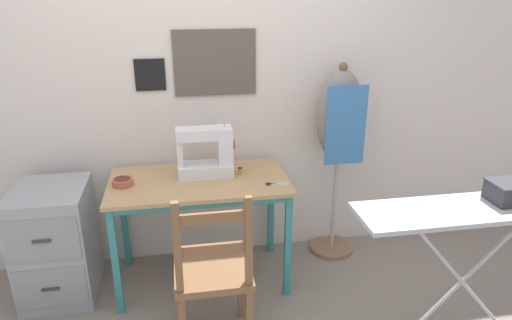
% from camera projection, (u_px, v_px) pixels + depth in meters
% --- Properties ---
extents(ground_plane, '(14.00, 14.00, 0.00)m').
position_uv_depth(ground_plane, '(207.00, 306.00, 2.83)').
color(ground_plane, gray).
extents(wall_back, '(10.00, 0.07, 2.55)m').
position_uv_depth(wall_back, '(192.00, 81.00, 2.99)').
color(wall_back, silver).
rests_on(wall_back, ground_plane).
extents(sewing_table, '(1.11, 0.60, 0.73)m').
position_uv_depth(sewing_table, '(200.00, 193.00, 2.87)').
color(sewing_table, tan).
rests_on(sewing_table, ground_plane).
extents(sewing_machine, '(0.36, 0.16, 0.34)m').
position_uv_depth(sewing_machine, '(209.00, 153.00, 2.86)').
color(sewing_machine, white).
rests_on(sewing_machine, sewing_table).
extents(fabric_bowl, '(0.13, 0.13, 0.04)m').
position_uv_depth(fabric_bowl, '(123.00, 182.00, 2.76)').
color(fabric_bowl, '#B25647').
rests_on(fabric_bowl, sewing_table).
extents(scissors, '(0.14, 0.05, 0.01)m').
position_uv_depth(scissors, '(273.00, 184.00, 2.78)').
color(scissors, silver).
rests_on(scissors, sewing_table).
extents(thread_spool_near_machine, '(0.04, 0.04, 0.04)m').
position_uv_depth(thread_spool_near_machine, '(240.00, 171.00, 2.92)').
color(thread_spool_near_machine, orange).
rests_on(thread_spool_near_machine, sewing_table).
extents(wooden_chair, '(0.40, 0.38, 0.95)m').
position_uv_depth(wooden_chair, '(213.00, 274.00, 2.38)').
color(wooden_chair, brown).
rests_on(wooden_chair, ground_plane).
extents(filing_cabinet, '(0.43, 0.51, 0.73)m').
position_uv_depth(filing_cabinet, '(57.00, 243.00, 2.84)').
color(filing_cabinet, '#93999E').
rests_on(filing_cabinet, ground_plane).
extents(dress_form, '(0.32, 0.32, 1.40)m').
position_uv_depth(dress_form, '(339.00, 126.00, 3.10)').
color(dress_form, '#846647').
rests_on(dress_form, ground_plane).
extents(ironing_board, '(1.20, 0.32, 0.85)m').
position_uv_depth(ironing_board, '(475.00, 216.00, 2.25)').
color(ironing_board, '#ADB2B7').
rests_on(ironing_board, ground_plane).
extents(storage_box, '(0.21, 0.17, 0.11)m').
position_uv_depth(storage_box, '(511.00, 192.00, 2.27)').
color(storage_box, '#333338').
rests_on(storage_box, ironing_board).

